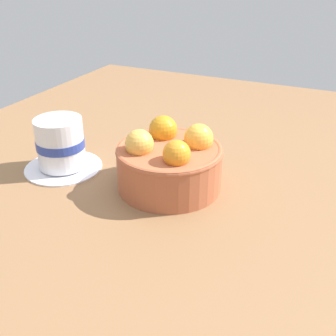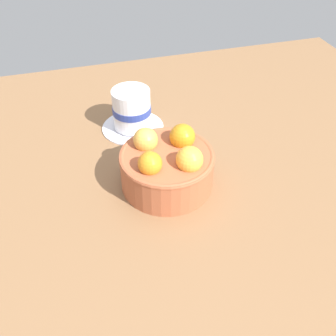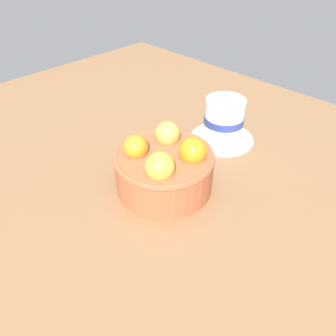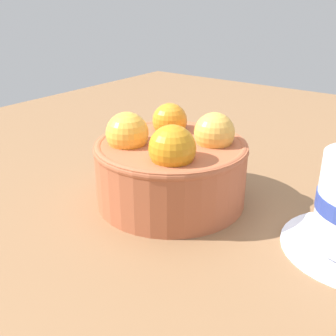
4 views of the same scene
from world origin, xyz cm
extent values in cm
cube|color=brown|center=(0.00, 0.00, -1.52)|extent=(122.35, 98.62, 3.05)
cylinder|color=#AD5938|center=(0.00, 0.00, 3.24)|extent=(15.52, 15.52, 6.47)
torus|color=#AD5938|center=(0.00, 0.00, 6.07)|extent=(15.72, 15.72, 1.00)
sphere|color=#F8AD3B|center=(2.68, -3.45, 7.52)|extent=(4.32, 4.32, 4.32)
sphere|color=orange|center=(3.45, 2.68, 7.52)|extent=(4.36, 4.36, 4.36)
sphere|color=#EDAC47|center=(-2.68, 3.45, 7.52)|extent=(4.13, 4.13, 4.13)
sphere|color=orange|center=(-3.45, -2.68, 7.52)|extent=(3.85, 3.85, 3.85)
camera|label=1|loc=(-48.65, -22.55, 31.48)|focal=43.69mm
camera|label=2|loc=(-13.60, -48.03, 46.06)|focal=42.05mm
camera|label=3|loc=(28.65, -28.02, 35.21)|focal=34.35mm
camera|label=4|loc=(31.25, 22.80, 20.40)|focal=43.43mm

